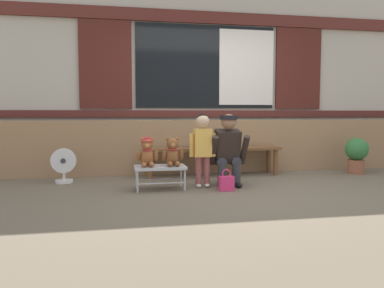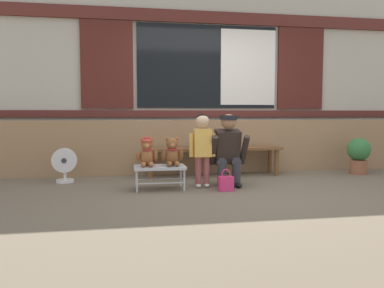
{
  "view_description": "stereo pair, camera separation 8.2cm",
  "coord_description": "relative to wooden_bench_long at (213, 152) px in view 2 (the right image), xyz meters",
  "views": [
    {
      "loc": [
        -1.46,
        -4.59,
        0.96
      ],
      "look_at": [
        -0.52,
        0.4,
        0.55
      ],
      "focal_mm": 35.69,
      "sensor_mm": 36.0,
      "label": 1
    },
    {
      "loc": [
        -1.38,
        -4.61,
        0.96
      ],
      "look_at": [
        -0.52,
        0.4,
        0.55
      ],
      "focal_mm": 35.69,
      "sensor_mm": 36.0,
      "label": 2
    }
  ],
  "objects": [
    {
      "name": "adult_crouching",
      "position": [
        0.02,
        -0.79,
        0.11
      ],
      "size": [
        0.5,
        0.49,
        0.95
      ],
      "color": "#333338",
      "rests_on": "ground"
    },
    {
      "name": "small_display_bench",
      "position": [
        -0.9,
        -0.91,
        -0.11
      ],
      "size": [
        0.64,
        0.36,
        0.3
      ],
      "color": "#BCBCC1",
      "rests_on": "ground"
    },
    {
      "name": "wooden_bench_long",
      "position": [
        0.0,
        0.0,
        0.0
      ],
      "size": [
        2.1,
        0.4,
        0.44
      ],
      "color": "brown",
      "rests_on": "ground"
    },
    {
      "name": "teddy_bear_plain",
      "position": [
        -0.74,
        -0.91,
        0.09
      ],
      "size": [
        0.28,
        0.26,
        0.36
      ],
      "color": "brown",
      "rests_on": "small_display_bench"
    },
    {
      "name": "potted_plant",
      "position": [
        2.31,
        -0.21,
        -0.05
      ],
      "size": [
        0.36,
        0.36,
        0.57
      ],
      "color": "brown",
      "rests_on": "ground"
    },
    {
      "name": "shop_facade",
      "position": [
        0.08,
        0.88,
        1.39
      ],
      "size": [
        8.18,
        0.26,
        3.52
      ],
      "color": "#B7B2A3",
      "rests_on": "ground"
    },
    {
      "name": "child_standing",
      "position": [
        -0.34,
        -0.85,
        0.22
      ],
      "size": [
        0.35,
        0.18,
        0.96
      ],
      "color": "#994C4C",
      "rests_on": "ground"
    },
    {
      "name": "teddy_bear_with_hat",
      "position": [
        -1.06,
        -0.9,
        0.1
      ],
      "size": [
        0.28,
        0.27,
        0.36
      ],
      "color": "#93562D",
      "rests_on": "small_display_bench"
    },
    {
      "name": "handbag_on_ground",
      "position": [
        -0.1,
        -1.13,
        -0.28
      ],
      "size": [
        0.18,
        0.11,
        0.27
      ],
      "color": "#E53370",
      "rests_on": "ground"
    },
    {
      "name": "ground_plane",
      "position": [
        0.08,
        -1.06,
        -0.37
      ],
      "size": [
        60.0,
        60.0,
        0.0
      ],
      "primitive_type": "plane",
      "color": "brown"
    },
    {
      "name": "floor_fan",
      "position": [
        -2.16,
        -0.2,
        -0.13
      ],
      "size": [
        0.34,
        0.24,
        0.48
      ],
      "color": "silver",
      "rests_on": "ground"
    },
    {
      "name": "brick_low_wall",
      "position": [
        0.08,
        0.37,
        0.05
      ],
      "size": [
        8.02,
        0.25,
        0.85
      ],
      "primitive_type": "cube",
      "color": "#997551",
      "rests_on": "ground"
    }
  ]
}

